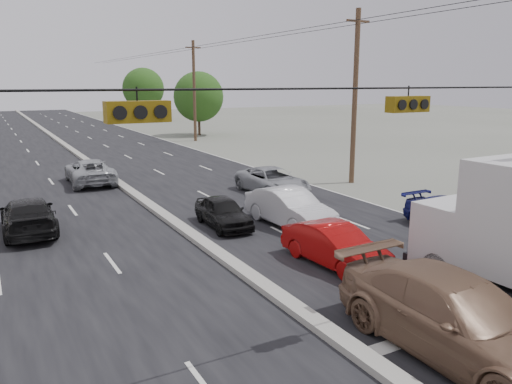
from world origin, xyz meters
TOP-DOWN VIEW (x-y plane):
  - ground at (0.00, 0.00)m, footprint 200.00×200.00m
  - road_surface at (0.00, 30.00)m, footprint 20.00×160.00m
  - center_median at (0.00, 30.00)m, footprint 0.50×160.00m
  - utility_pole_right_b at (12.50, 15.00)m, footprint 1.60×0.30m
  - utility_pole_right_c at (12.50, 40.00)m, footprint 1.60×0.30m
  - traffic_signals at (1.40, 0.00)m, footprint 25.00×0.30m
  - tree_right_mid at (15.00, 45.00)m, footprint 5.60×5.60m
  - tree_right_far at (16.00, 70.00)m, footprint 6.40×6.40m
  - tan_sedan at (1.94, -1.41)m, footprint 2.56×6.09m
  - red_sedan at (3.00, 4.28)m, footprint 1.74×4.22m
  - queue_car_a at (1.69, 10.12)m, footprint 1.66×3.77m
  - queue_car_b at (4.21, 8.94)m, footprint 1.93×4.77m
  - queue_car_c at (6.70, 14.56)m, footprint 2.43×5.10m
  - queue_car_d at (9.60, 5.05)m, footprint 1.85×4.47m
  - oncoming_near at (-5.50, 13.09)m, footprint 2.07×4.90m
  - oncoming_far at (-1.40, 22.18)m, footprint 2.63×5.37m

SIDE VIEW (x-z plane):
  - ground at x=0.00m, z-range 0.00..0.00m
  - road_surface at x=0.00m, z-range -0.01..0.01m
  - center_median at x=0.00m, z-range 0.00..0.20m
  - queue_car_a at x=1.69m, z-range 0.00..1.26m
  - queue_car_d at x=9.60m, z-range 0.00..1.29m
  - red_sedan at x=3.00m, z-range 0.00..1.36m
  - queue_car_c at x=6.70m, z-range 0.00..1.41m
  - oncoming_near at x=-5.50m, z-range 0.00..1.41m
  - oncoming_far at x=-1.40m, z-range 0.00..1.47m
  - queue_car_b at x=4.21m, z-range 0.00..1.54m
  - tan_sedan at x=1.94m, z-range 0.00..1.76m
  - tree_right_mid at x=15.00m, z-range 0.77..7.91m
  - tree_right_far at x=16.00m, z-range 0.88..9.04m
  - utility_pole_right_b at x=12.50m, z-range 0.11..10.11m
  - utility_pole_right_c at x=12.50m, z-range 0.11..10.11m
  - traffic_signals at x=1.40m, z-range 5.22..5.77m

